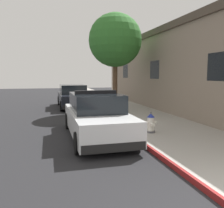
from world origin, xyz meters
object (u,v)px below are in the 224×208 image
police_cruiser (96,117)px  fire_hydrant (151,123)px  street_tree (115,40)px  parked_car_silver_ahead (73,97)px

police_cruiser → fire_hydrant: police_cruiser is taller
fire_hydrant → street_tree: bearing=86.3°
police_cruiser → fire_hydrant: size_ratio=6.37×
parked_car_silver_ahead → street_tree: 4.95m
police_cruiser → parked_car_silver_ahead: (0.02, 8.46, -0.00)m
police_cruiser → street_tree: street_tree is taller
parked_car_silver_ahead → fire_hydrant: (1.92, -8.84, -0.25)m
fire_hydrant → parked_car_silver_ahead: bearing=102.3°
police_cruiser → fire_hydrant: bearing=-11.2°
police_cruiser → parked_car_silver_ahead: size_ratio=1.00×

